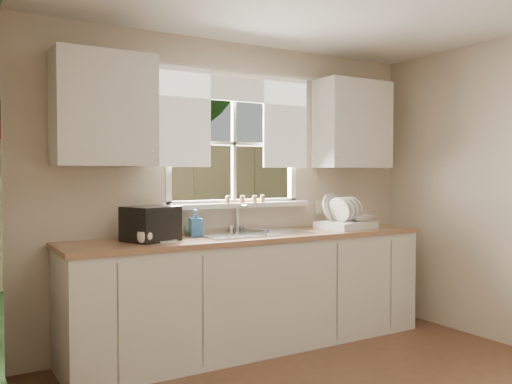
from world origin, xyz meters
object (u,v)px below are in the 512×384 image
soap_bottle_a (173,221)px  black_appliance (151,224)px  dish_rack (345,221)px  cup (145,238)px

soap_bottle_a → black_appliance: 0.26m
dish_rack → black_appliance: (-1.78, 0.04, 0.06)m
dish_rack → soap_bottle_a: (-1.56, 0.17, 0.06)m
dish_rack → soap_bottle_a: dish_rack is taller
dish_rack → cup: size_ratio=4.69×
dish_rack → black_appliance: size_ratio=1.54×
soap_bottle_a → cup: (-0.31, -0.27, -0.08)m
soap_bottle_a → black_appliance: size_ratio=0.75×
dish_rack → cup: dish_rack is taller
dish_rack → cup: bearing=-176.9°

